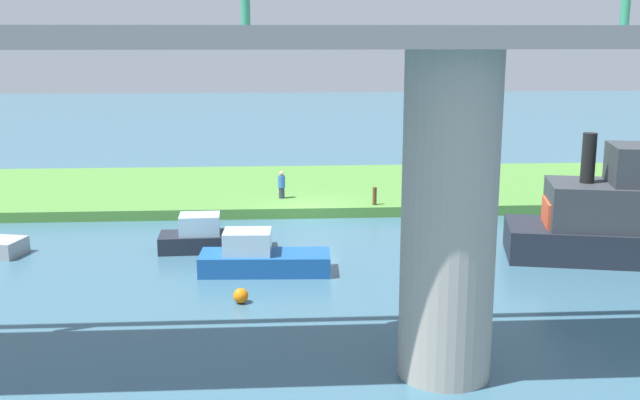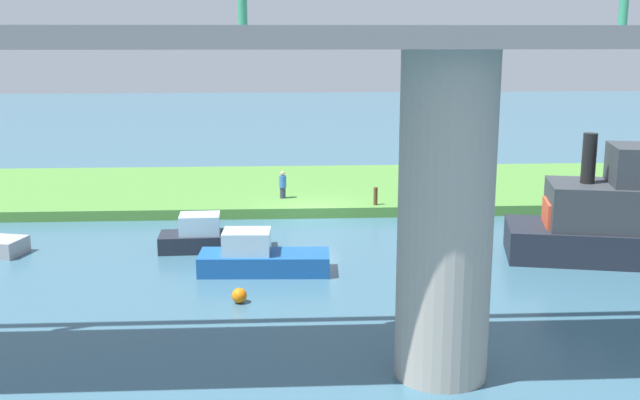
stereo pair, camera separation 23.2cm
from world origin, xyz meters
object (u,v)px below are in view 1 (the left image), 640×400
bridge_pylon (449,218)px  mooring_post (375,196)px  person_on_bank (282,185)px  marker_buoy (241,296)px  pontoon_yellow (261,258)px  skiff_small (211,237)px

bridge_pylon → mooring_post: size_ratio=9.58×
person_on_bank → marker_buoy: (1.54, 13.89, -0.95)m
bridge_pylon → person_on_bank: bearing=-78.7°
person_on_bank → pontoon_yellow: (0.92, 10.64, -0.63)m
bridge_pylon → marker_buoy: (5.45, -5.64, -3.90)m
skiff_small → pontoon_yellow: bearing=123.0°
mooring_post → skiff_small: 9.39m
bridge_pylon → skiff_small: bearing=-60.2°
mooring_post → marker_buoy: (6.02, 12.10, -0.68)m
mooring_post → skiff_small: (7.45, 5.70, -0.40)m
person_on_bank → pontoon_yellow: size_ratio=0.29×
bridge_pylon → marker_buoy: bearing=-46.0°
mooring_post → person_on_bank: bearing=-21.8°
mooring_post → marker_buoy: size_ratio=1.73×
mooring_post → skiff_small: skiff_small is taller
bridge_pylon → mooring_post: bearing=-91.8°
pontoon_yellow → skiff_small: (2.05, -3.15, -0.04)m
person_on_bank → skiff_small: bearing=68.4°
bridge_pylon → pontoon_yellow: bridge_pylon is taller
bridge_pylon → person_on_bank: 20.13m
person_on_bank → mooring_post: person_on_bank is taller
person_on_bank → marker_buoy: 14.01m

